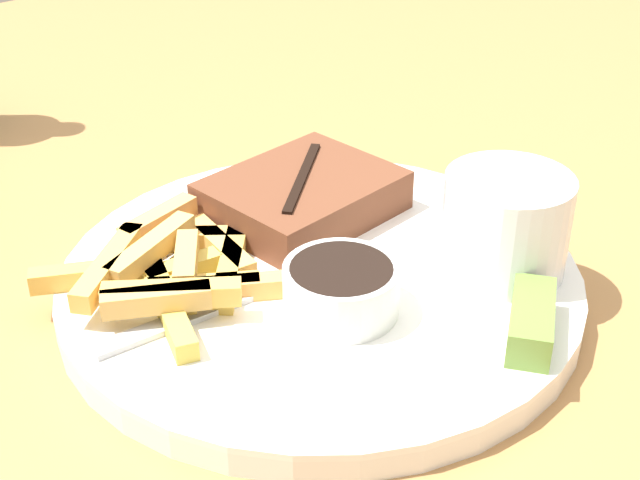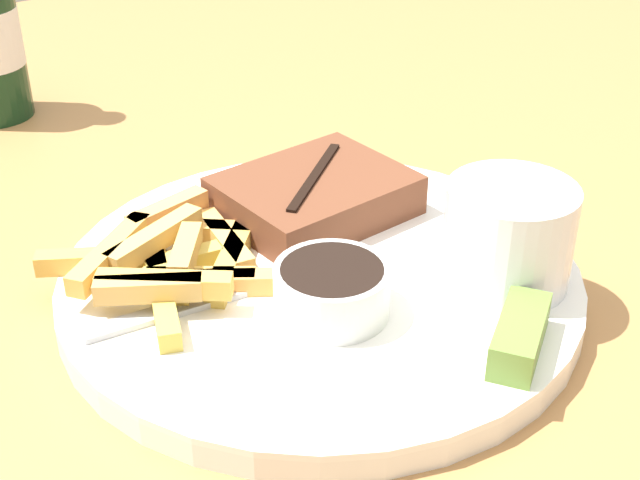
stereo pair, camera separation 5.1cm
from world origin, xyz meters
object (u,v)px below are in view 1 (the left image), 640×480
dipping_sauce_cup (341,287)px  pickle_spear (531,321)px  fork_utensil (199,313)px  coleslaw_cup (506,219)px  steak_portion (302,196)px  dinner_plate (320,282)px

dipping_sauce_cup → pickle_spear: dipping_sauce_cup is taller
fork_utensil → coleslaw_cup: bearing=-19.8°
coleslaw_cup → fork_utensil: coleslaw_cup is taller
dipping_sauce_cup → steak_portion: bearing=61.3°
dinner_plate → dipping_sauce_cup: (-0.02, -0.04, 0.02)m
steak_portion → dipping_sauce_cup: size_ratio=1.93×
fork_utensil → dinner_plate: bearing=0.0°
coleslaw_cup → dipping_sauce_cup: size_ratio=1.16×
coleslaw_cup → fork_utensil: bearing=155.1°
dinner_plate → coleslaw_cup: 0.11m
fork_utensil → steak_portion: bearing=28.9°
coleslaw_cup → steak_portion: bearing=110.4°
dipping_sauce_cup → pickle_spear: 0.10m
dipping_sauce_cup → pickle_spear: size_ratio=1.03×
dinner_plate → pickle_spear: 0.13m
dinner_plate → pickle_spear: pickle_spear is taller
dinner_plate → pickle_spear: (0.04, -0.12, 0.02)m
dinner_plate → pickle_spear: bearing=-71.3°
dipping_sauce_cup → fork_utensil: 0.08m
coleslaw_cup → dipping_sauce_cup: (-0.10, 0.03, -0.02)m
pickle_spear → steak_portion: bearing=92.0°
steak_portion → fork_utensil: size_ratio=0.91×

